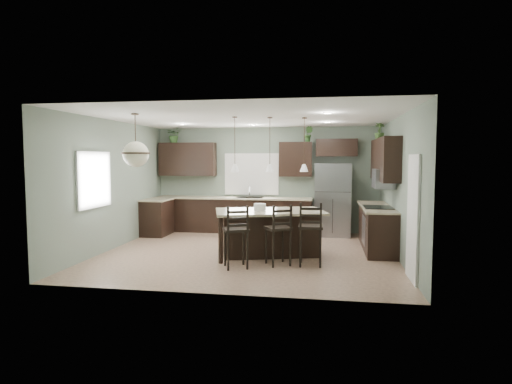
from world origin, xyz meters
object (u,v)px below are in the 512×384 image
object	(u,v)px
bar_stool_left	(236,237)
refrigerator	(333,200)
serving_dish	(260,207)
kitchen_island	(270,233)
plant_back_left	(174,135)
bar_stool_right	(311,234)
bar_stool_center	(278,235)

from	to	relation	value
bar_stool_left	refrigerator	bearing A→B (deg)	41.25
serving_dish	bar_stool_left	size ratio (longest dim) A/B	0.21
serving_dish	kitchen_island	bearing A→B (deg)	15.51
bar_stool_left	plant_back_left	bearing A→B (deg)	101.01
refrigerator	bar_stool_right	size ratio (longest dim) A/B	1.56
serving_dish	bar_stool_center	world-z (taller)	bar_stool_center
bar_stool_center	bar_stool_left	bearing A→B (deg)	174.67
serving_dish	plant_back_left	size ratio (longest dim) A/B	0.54
bar_stool_center	plant_back_left	world-z (taller)	plant_back_left
kitchen_island	plant_back_left	xyz separation A→B (m)	(-2.98, 2.72, 2.16)
plant_back_left	bar_stool_left	bearing A→B (deg)	-56.45
bar_stool_left	bar_stool_center	distance (m)	0.80
kitchen_island	bar_stool_center	size ratio (longest dim) A/B	1.89
refrigerator	kitchen_island	xyz separation A→B (m)	(-1.29, -2.51, -0.46)
serving_dish	bar_stool_center	distance (m)	0.93
kitchen_island	plant_back_left	bearing A→B (deg)	122.18
refrigerator	bar_stool_center	world-z (taller)	refrigerator
kitchen_island	bar_stool_left	distance (m)	1.18
kitchen_island	plant_back_left	size ratio (longest dim) A/B	4.88
serving_dish	plant_back_left	distance (m)	4.26
bar_stool_center	refrigerator	bearing A→B (deg)	42.75
refrigerator	bar_stool_right	distance (m)	3.24
plant_back_left	kitchen_island	bearing A→B (deg)	-42.31
bar_stool_right	kitchen_island	bearing A→B (deg)	140.03
refrigerator	kitchen_island	distance (m)	2.86
bar_stool_right	plant_back_left	xyz separation A→B (m)	(-3.83, 3.40, 2.03)
bar_stool_left	bar_stool_center	bearing A→B (deg)	1.73
refrigerator	bar_stool_right	xyz separation A→B (m)	(-0.44, -3.19, -0.33)
bar_stool_right	bar_stool_center	bearing A→B (deg)	-175.30
kitchen_island	serving_dish	world-z (taller)	serving_dish
bar_stool_right	bar_stool_left	bearing A→B (deg)	-164.81
bar_stool_center	bar_stool_right	xyz separation A→B (m)	(0.59, 0.06, 0.02)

